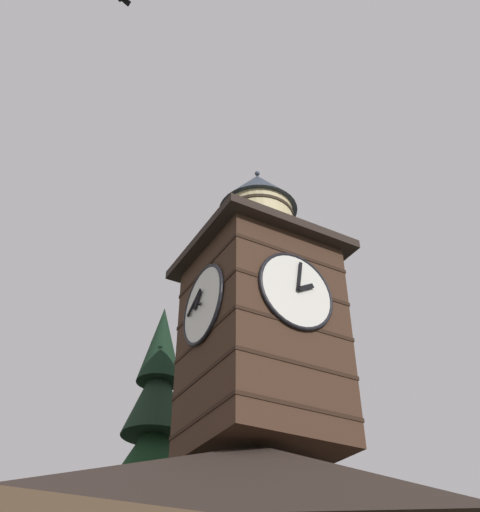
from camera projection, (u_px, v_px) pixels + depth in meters
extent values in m
pyramid|color=#2D231E|center=(260.00, 506.00, 12.60)|extent=(12.73, 8.69, 2.54)
cube|color=#422B1E|center=(261.00, 351.00, 15.69)|extent=(3.37, 3.37, 5.53)
cube|color=black|center=(263.00, 430.00, 14.47)|extent=(3.41, 3.41, 0.10)
cube|color=black|center=(262.00, 389.00, 15.07)|extent=(3.41, 3.41, 0.10)
cube|color=black|center=(261.00, 352.00, 15.68)|extent=(3.41, 3.41, 0.10)
cube|color=black|center=(260.00, 317.00, 16.28)|extent=(3.41, 3.41, 0.10)
cube|color=black|center=(260.00, 285.00, 16.89)|extent=(3.41, 3.41, 0.10)
cylinder|color=white|center=(296.00, 291.00, 15.00)|extent=(2.09, 0.10, 2.09)
torus|color=black|center=(297.00, 291.00, 14.98)|extent=(2.19, 0.10, 2.19)
cube|color=black|center=(306.00, 287.00, 15.09)|extent=(0.52, 0.04, 0.36)
cube|color=black|center=(300.00, 276.00, 15.20)|extent=(0.21, 0.04, 0.86)
sphere|color=black|center=(298.00, 289.00, 14.92)|extent=(0.10, 0.10, 0.10)
cylinder|color=white|center=(203.00, 305.00, 15.53)|extent=(0.10, 2.09, 2.09)
torus|color=black|center=(203.00, 304.00, 15.52)|extent=(0.10, 2.19, 2.19)
cube|color=black|center=(197.00, 300.00, 15.73)|extent=(0.04, 0.43, 0.48)
cube|color=black|center=(194.00, 303.00, 15.88)|extent=(0.04, 0.78, 0.51)
sphere|color=black|center=(200.00, 304.00, 15.49)|extent=(0.10, 0.10, 0.10)
cube|color=#2D231E|center=(259.00, 260.00, 17.38)|extent=(4.07, 4.07, 0.25)
cylinder|color=beige|center=(259.00, 233.00, 17.95)|extent=(2.10, 2.10, 1.71)
cylinder|color=#2D2319|center=(259.00, 249.00, 17.62)|extent=(2.16, 2.16, 0.10)
cylinder|color=#2D2319|center=(259.00, 233.00, 17.95)|extent=(2.16, 2.16, 0.10)
cylinder|color=#2D2319|center=(258.00, 218.00, 18.28)|extent=(2.16, 2.16, 0.10)
cone|color=#2D3847|center=(258.00, 193.00, 18.88)|extent=(2.40, 2.40, 1.47)
sphere|color=#384251|center=(257.00, 174.00, 19.37)|extent=(0.16, 0.16, 0.16)
cone|color=black|center=(148.00, 506.00, 19.55)|extent=(3.72, 3.72, 3.39)
cone|color=black|center=(152.00, 454.00, 20.53)|extent=(3.03, 3.03, 2.76)
cone|color=black|center=(157.00, 395.00, 21.77)|extent=(2.34, 2.34, 3.05)
cone|color=black|center=(162.00, 344.00, 22.96)|extent=(1.65, 1.65, 3.15)
cube|color=black|center=(126.00, 1.00, 17.54)|extent=(0.31, 0.21, 0.12)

